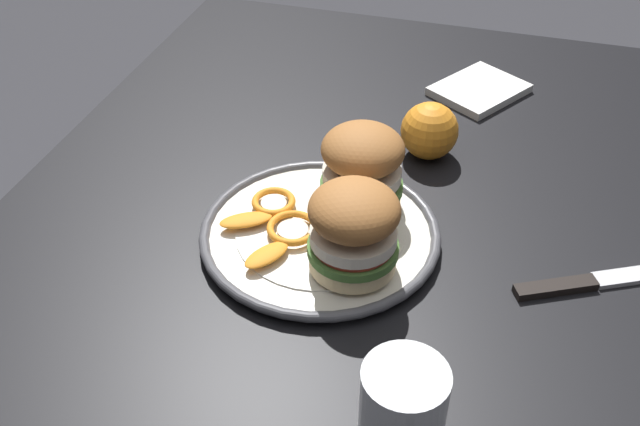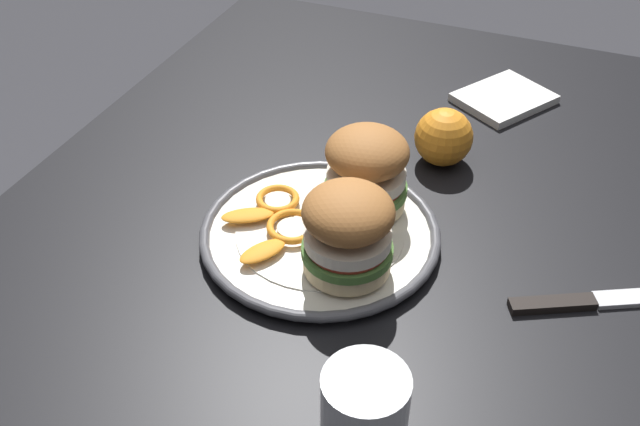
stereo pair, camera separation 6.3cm
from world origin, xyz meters
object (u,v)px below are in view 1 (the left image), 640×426
at_px(sandwich_half_left, 362,167).
at_px(whole_orange, 429,131).
at_px(dining_table, 360,284).
at_px(dinner_plate, 320,234).
at_px(table_knife, 598,283).
at_px(sandwich_half_right, 354,228).

height_order(sandwich_half_left, whole_orange, sandwich_half_left).
relative_size(dining_table, dinner_plate, 4.15).
relative_size(dinner_plate, table_knife, 1.34).
height_order(sandwich_half_left, sandwich_half_right, same).
bearing_deg(dinner_plate, sandwich_half_left, -28.04).
bearing_deg(dinner_plate, sandwich_half_right, -133.42).
bearing_deg(table_knife, whole_orange, 48.75).
height_order(dinner_plate, whole_orange, whole_orange).
xyz_separation_m(sandwich_half_left, sandwich_half_right, (-0.11, -0.02, 0.00)).
bearing_deg(table_knife, dining_table, 83.37).
bearing_deg(whole_orange, sandwich_half_right, 171.57).
bearing_deg(dinner_plate, dining_table, -41.25).
relative_size(dining_table, table_knife, 5.56).
height_order(sandwich_half_right, table_knife, sandwich_half_right).
height_order(dining_table, sandwich_half_left, sandwich_half_left).
xyz_separation_m(dining_table, table_knife, (-0.03, -0.27, 0.11)).
xyz_separation_m(dining_table, sandwich_half_left, (0.02, 0.01, 0.17)).
xyz_separation_m(dining_table, whole_orange, (0.16, -0.05, 0.14)).
relative_size(dining_table, whole_orange, 15.14).
bearing_deg(sandwich_half_left, sandwich_half_right, -170.73).
relative_size(sandwich_half_right, table_knife, 0.62).
relative_size(dinner_plate, whole_orange, 3.65).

